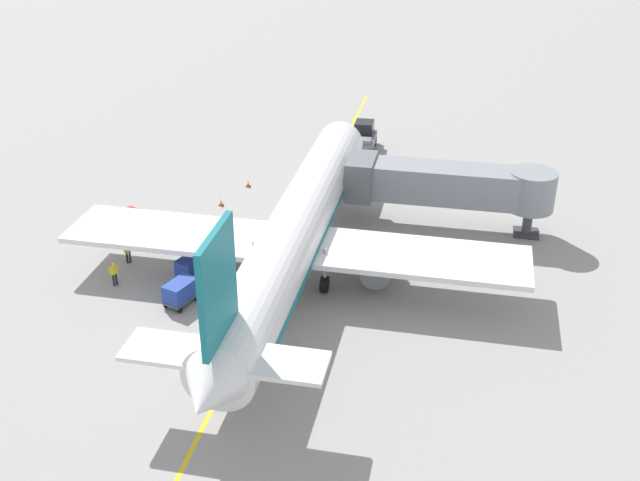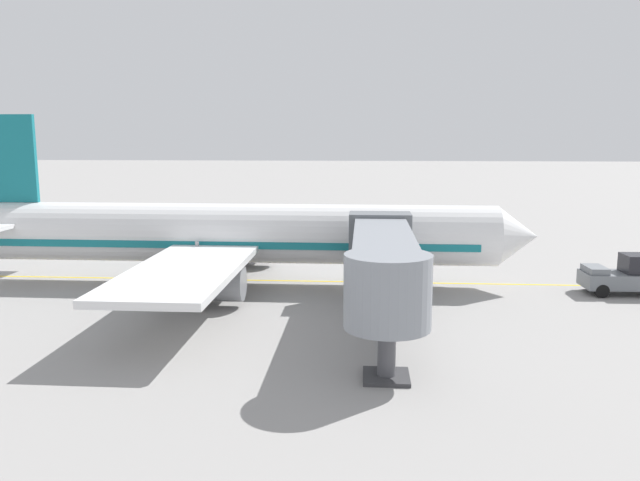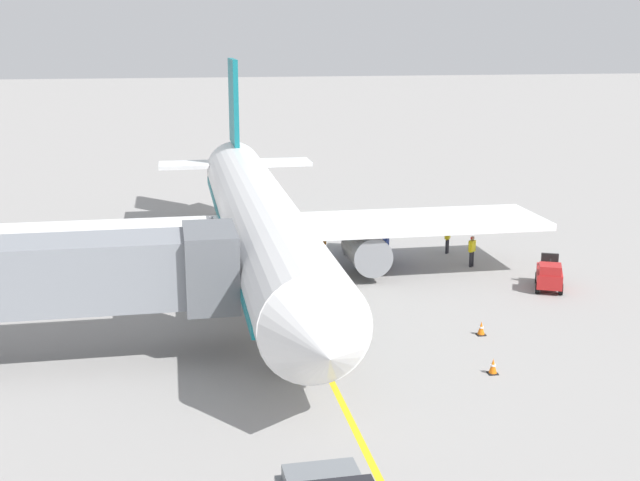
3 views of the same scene
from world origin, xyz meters
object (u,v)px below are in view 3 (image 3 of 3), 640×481
(ground_crew_marshaller, at_px, (324,242))
(safety_cone_nose_left, at_px, (481,328))
(baggage_cart_second_in_train, at_px, (357,236))
(ground_crew_wing_walker, at_px, (472,249))
(parked_airliner, at_px, (259,221))
(baggage_tug_lead, at_px, (549,275))
(safety_cone_nose_right, at_px, (493,366))
(ground_crew_loader, at_px, (448,237))
(jet_bridge, at_px, (37,276))
(baggage_cart_front, at_px, (376,249))

(ground_crew_marshaller, distance_m, safety_cone_nose_left, 13.76)
(baggage_cart_second_in_train, bearing_deg, ground_crew_wing_walker, 141.91)
(parked_airliner, height_order, ground_crew_wing_walker, parked_airliner)
(baggage_tug_lead, xyz_separation_m, safety_cone_nose_right, (6.69, 9.39, -0.42))
(baggage_cart_second_in_train, distance_m, ground_crew_loader, 5.18)
(ground_crew_loader, relative_size, ground_crew_marshaller, 1.00)
(ground_crew_marshaller, distance_m, safety_cone_nose_right, 17.32)
(parked_airliner, bearing_deg, ground_crew_loader, -161.84)
(jet_bridge, relative_size, safety_cone_nose_left, 25.42)
(baggage_tug_lead, bearing_deg, safety_cone_nose_right, 54.54)
(safety_cone_nose_left, bearing_deg, ground_crew_loader, -102.90)
(baggage_tug_lead, height_order, safety_cone_nose_right, baggage_tug_lead)
(baggage_cart_second_in_train, relative_size, safety_cone_nose_left, 5.02)
(ground_crew_wing_walker, height_order, ground_crew_loader, same)
(baggage_cart_front, xyz_separation_m, safety_cone_nose_right, (-0.61, 15.09, -0.66))
(jet_bridge, relative_size, ground_crew_wing_walker, 8.87)
(baggage_tug_lead, relative_size, ground_crew_wing_walker, 1.64)
(jet_bridge, xyz_separation_m, safety_cone_nose_left, (-17.54, 0.23, -3.17))
(parked_airliner, bearing_deg, baggage_tug_lead, 164.47)
(parked_airliner, relative_size, baggage_cart_second_in_train, 12.56)
(baggage_cart_front, bearing_deg, baggage_cart_second_in_train, -83.08)
(safety_cone_nose_left, xyz_separation_m, safety_cone_nose_right, (1.07, 3.94, 0.00))
(ground_crew_loader, relative_size, safety_cone_nose_left, 2.86)
(parked_airliner, xyz_separation_m, baggage_cart_front, (-6.53, -1.86, -2.24))
(baggage_cart_front, distance_m, ground_crew_marshaller, 3.18)
(ground_crew_marshaller, height_order, safety_cone_nose_right, ground_crew_marshaller)
(baggage_tug_lead, bearing_deg, parked_airliner, -15.53)
(baggage_cart_second_in_train, height_order, ground_crew_loader, ground_crew_loader)
(parked_airliner, distance_m, ground_crew_marshaller, 5.95)
(baggage_cart_front, xyz_separation_m, safety_cone_nose_left, (-1.68, 11.15, -0.66))
(ground_crew_loader, xyz_separation_m, safety_cone_nose_right, (4.04, 16.90, -0.66))
(safety_cone_nose_right, bearing_deg, ground_crew_marshaller, -79.57)
(parked_airliner, height_order, jet_bridge, parked_airliner)
(safety_cone_nose_right, bearing_deg, safety_cone_nose_left, -105.19)
(ground_crew_wing_walker, bearing_deg, baggage_tug_lead, 116.57)
(jet_bridge, height_order, baggage_cart_front, jet_bridge)
(baggage_tug_lead, distance_m, ground_crew_wing_walker, 5.12)
(ground_crew_marshaller, bearing_deg, baggage_cart_second_in_train, -151.75)
(parked_airliner, relative_size, safety_cone_nose_right, 63.08)
(ground_crew_wing_walker, xyz_separation_m, ground_crew_loader, (0.36, -2.93, 0.00))
(baggage_cart_front, relative_size, ground_crew_loader, 1.75)
(baggage_tug_lead, relative_size, ground_crew_marshaller, 1.64)
(baggage_cart_second_in_train, relative_size, ground_crew_wing_walker, 1.75)
(baggage_cart_front, height_order, ground_crew_marshaller, ground_crew_marshaller)
(ground_crew_loader, distance_m, safety_cone_nose_right, 17.38)
(baggage_cart_front, height_order, safety_cone_nose_right, baggage_cart_front)
(parked_airliner, xyz_separation_m, safety_cone_nose_right, (-7.14, 13.23, -2.90))
(safety_cone_nose_right, bearing_deg, ground_crew_loader, -103.43)
(ground_crew_loader, height_order, ground_crew_marshaller, same)
(baggage_cart_second_in_train, bearing_deg, baggage_cart_front, 96.92)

